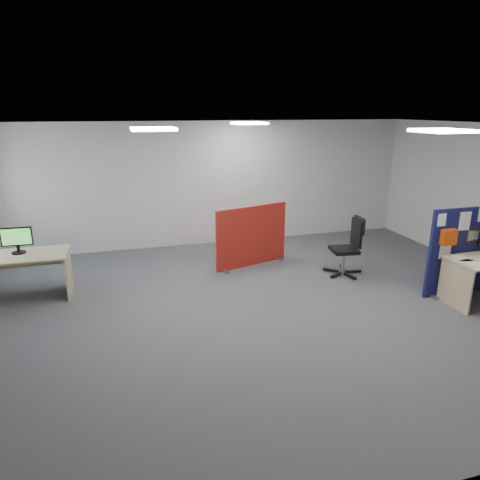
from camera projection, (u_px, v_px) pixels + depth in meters
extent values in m
plane|color=#505257|center=(264.00, 307.00, 6.61)|extent=(9.00, 9.00, 0.00)
cube|color=white|center=(268.00, 127.00, 5.82)|extent=(9.00, 7.00, 0.02)
cube|color=silver|center=(214.00, 184.00, 9.43)|extent=(9.00, 0.02, 2.70)
cube|color=silver|center=(430.00, 345.00, 3.00)|extent=(9.00, 0.02, 2.70)
cube|color=white|center=(442.00, 131.00, 5.43)|extent=(0.60, 0.60, 0.04)
cube|color=white|center=(153.00, 129.00, 5.90)|extent=(0.60, 0.60, 0.04)
cube|color=white|center=(249.00, 123.00, 8.26)|extent=(0.60, 0.60, 0.04)
cube|color=black|center=(475.00, 250.00, 6.97)|extent=(1.77, 0.06, 1.46)
cube|color=gray|center=(431.00, 295.00, 6.98)|extent=(0.08, 0.30, 0.04)
cube|color=white|center=(442.00, 220.00, 6.57)|extent=(0.15, 0.01, 0.20)
cube|color=white|center=(465.00, 221.00, 6.70)|extent=(0.21, 0.01, 0.30)
cube|color=white|center=(445.00, 250.00, 6.75)|extent=(0.21, 0.01, 0.30)
cube|color=white|center=(466.00, 262.00, 6.94)|extent=(0.21, 0.01, 0.30)
cube|color=gold|center=(474.00, 235.00, 6.83)|extent=(0.24, 0.01, 0.18)
cube|color=#DC460D|center=(449.00, 237.00, 6.64)|extent=(0.25, 0.10, 0.25)
cube|color=tan|center=(455.00, 286.00, 6.53)|extent=(0.03, 0.66, 0.70)
cube|color=maroon|center=(252.00, 236.00, 8.23)|extent=(1.52, 0.49, 1.18)
cube|color=gray|center=(220.00, 267.00, 8.24)|extent=(0.08, 0.30, 0.04)
cube|color=gray|center=(282.00, 261.00, 8.57)|extent=(0.08, 0.30, 0.04)
cube|color=tan|center=(15.00, 256.00, 6.73)|extent=(1.56, 0.78, 0.03)
cube|color=tan|center=(69.00, 273.00, 7.04)|extent=(0.03, 0.72, 0.70)
cube|color=tan|center=(21.00, 259.00, 7.11)|extent=(1.40, 0.02, 0.30)
cylinder|color=black|center=(19.00, 252.00, 6.83)|extent=(0.21, 0.21, 0.02)
cube|color=black|center=(18.00, 249.00, 6.81)|extent=(0.04, 0.03, 0.11)
cube|color=black|center=(16.00, 236.00, 6.75)|extent=(0.47, 0.05, 0.30)
cube|color=green|center=(16.00, 237.00, 6.73)|extent=(0.43, 0.02, 0.26)
cube|color=black|center=(353.00, 271.00, 7.96)|extent=(0.30, 0.09, 0.04)
cube|color=black|center=(342.00, 268.00, 8.13)|extent=(0.17, 0.29, 0.04)
cube|color=black|center=(331.00, 270.00, 8.02)|extent=(0.25, 0.24, 0.04)
cube|color=black|center=(336.00, 275.00, 7.78)|extent=(0.28, 0.18, 0.04)
cube|color=black|center=(350.00, 276.00, 7.74)|extent=(0.10, 0.30, 0.04)
cylinder|color=gray|center=(343.00, 262.00, 7.87)|extent=(0.06, 0.06, 0.41)
cube|color=black|center=(344.00, 250.00, 7.80)|extent=(0.51, 0.51, 0.07)
cube|color=black|center=(357.00, 233.00, 7.74)|extent=(0.10, 0.42, 0.49)
cube|color=black|center=(359.00, 225.00, 7.70)|extent=(0.11, 0.38, 0.29)
cube|color=white|center=(472.00, 263.00, 6.40)|extent=(0.26, 0.33, 0.00)
cube|color=white|center=(462.00, 258.00, 6.59)|extent=(0.26, 0.33, 0.00)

